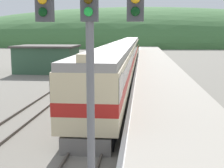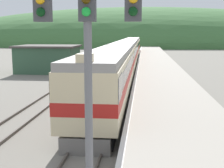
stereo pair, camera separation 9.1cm
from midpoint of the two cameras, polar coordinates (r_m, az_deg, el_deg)
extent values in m
cube|color=#4C443D|center=(72.24, 3.31, 5.34)|extent=(0.08, 180.00, 0.16)
cube|color=#4C443D|center=(72.19, 4.46, 5.33)|extent=(0.08, 180.00, 0.16)
cube|color=#4C443D|center=(72.61, -0.57, 5.38)|extent=(0.08, 180.00, 0.16)
cube|color=#4C443D|center=(72.47, 0.56, 5.37)|extent=(0.08, 180.00, 0.16)
cube|color=#9E9689|center=(52.24, 7.91, 4.12)|extent=(5.51, 140.00, 0.93)
cube|color=silver|center=(52.17, 5.02, 4.68)|extent=(0.24, 140.00, 0.01)
ellipsoid|color=#3D6B38|center=(137.62, 4.82, 7.24)|extent=(185.08, 83.29, 31.31)
cube|color=#385B42|center=(42.22, -11.51, 4.38)|extent=(7.43, 5.79, 3.30)
cube|color=#47423D|center=(42.11, -11.59, 6.78)|extent=(7.93, 6.29, 0.24)
cube|color=black|center=(22.65, -0.44, -2.82)|extent=(2.36, 17.98, 0.85)
cube|color=beige|center=(22.34, -0.45, 1.69)|extent=(2.87, 19.12, 2.75)
cube|color=red|center=(22.37, -0.45, 1.13)|extent=(2.90, 19.14, 0.60)
cube|color=black|center=(22.26, -0.45, 3.23)|extent=(2.90, 17.98, 0.82)
cube|color=gray|center=(22.18, -0.45, 5.72)|extent=(2.70, 19.12, 0.40)
cube|color=black|center=(13.99, -4.20, -0.51)|extent=(2.91, 2.20, 1.10)
cube|color=beige|center=(13.15, -4.79, 4.77)|extent=(0.64, 0.80, 0.36)
cube|color=slate|center=(13.75, -4.76, -11.27)|extent=(2.24, 0.40, 0.77)
cube|color=black|center=(44.10, 2.63, 3.18)|extent=(2.36, 21.27, 0.85)
cube|color=beige|center=(43.94, 2.65, 5.51)|extent=(2.87, 22.62, 2.75)
cube|color=red|center=(43.96, 2.65, 5.22)|extent=(2.90, 22.64, 0.60)
cube|color=black|center=(43.91, 2.66, 6.29)|extent=(2.90, 21.27, 0.82)
cube|color=gray|center=(43.86, 2.67, 7.56)|extent=(2.70, 22.62, 0.40)
cube|color=black|center=(67.51, 3.75, 5.34)|extent=(2.36, 21.27, 0.85)
cube|color=beige|center=(67.41, 3.77, 6.87)|extent=(2.87, 22.62, 2.75)
cube|color=red|center=(67.42, 3.77, 6.68)|extent=(2.90, 22.64, 0.60)
cube|color=black|center=(67.38, 3.77, 7.38)|extent=(2.90, 21.27, 0.82)
cube|color=gray|center=(67.36, 3.78, 8.21)|extent=(2.70, 22.62, 0.40)
cylinder|color=slate|center=(7.82, -3.99, -1.52)|extent=(0.20, 0.20, 7.51)
cube|color=#424247|center=(7.98, -12.26, 14.72)|extent=(0.40, 0.28, 1.02)
sphere|color=orange|center=(7.82, -12.67, 14.82)|extent=(0.22, 0.22, 0.22)
sphere|color=black|center=(7.79, -12.59, 12.73)|extent=(0.22, 0.22, 0.22)
cube|color=#424247|center=(7.72, -4.19, 15.09)|extent=(0.40, 0.28, 1.02)
sphere|color=green|center=(7.53, -4.40, 13.04)|extent=(0.22, 0.22, 0.22)
sphere|color=black|center=(7.41, 4.23, 13.10)|extent=(0.22, 0.22, 0.22)
camera|label=1|loc=(0.05, -89.85, 0.02)|focal=50.00mm
camera|label=2|loc=(0.05, 90.15, -0.02)|focal=50.00mm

